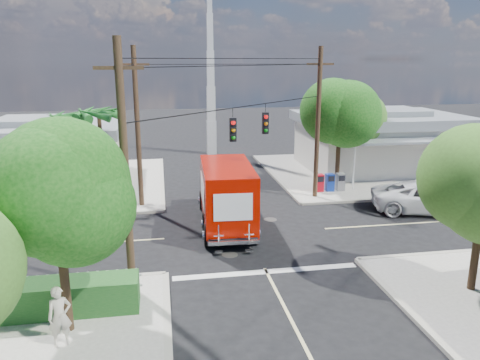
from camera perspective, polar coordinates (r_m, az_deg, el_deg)
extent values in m
plane|color=black|center=(23.01, 0.84, -6.55)|extent=(120.00, 120.00, 0.00)
cube|color=gray|center=(36.35, 14.87, 0.99)|extent=(14.00, 14.00, 0.14)
cube|color=#A6A193|center=(34.08, 4.08, 0.56)|extent=(0.25, 14.00, 0.14)
cube|color=#A6A193|center=(30.35, 20.27, -2.08)|extent=(14.00, 0.25, 0.14)
cube|color=gray|center=(33.88, -21.40, -0.51)|extent=(14.00, 14.00, 0.14)
cube|color=#A6A193|center=(33.14, -9.48, -0.01)|extent=(0.25, 14.00, 0.14)
cube|color=#A6A193|center=(27.34, -24.21, -4.26)|extent=(14.00, 0.25, 0.14)
cube|color=beige|center=(32.43, -2.38, -0.26)|extent=(0.12, 12.00, 0.01)
cube|color=beige|center=(14.40, 8.63, -20.71)|extent=(0.12, 12.00, 0.01)
cube|color=beige|center=(26.61, 22.60, -4.73)|extent=(12.00, 0.12, 0.01)
cube|color=beige|center=(23.46, -24.16, -7.45)|extent=(12.00, 0.12, 0.01)
cube|color=silver|center=(19.14, 3.24, -11.09)|extent=(7.50, 0.40, 0.01)
cube|color=beige|center=(37.52, 16.51, 4.05)|extent=(11.00, 8.00, 3.40)
cube|color=gray|center=(37.23, 16.74, 7.15)|extent=(11.80, 8.80, 0.70)
cube|color=gray|center=(37.17, 16.79, 7.92)|extent=(6.05, 4.40, 0.50)
cube|color=gray|center=(33.07, 20.35, 4.51)|extent=(9.90, 1.80, 0.15)
cylinder|color=silver|center=(30.67, 13.70, 1.52)|extent=(0.12, 0.12, 2.90)
cylinder|color=silver|center=(35.08, 27.03, 1.94)|extent=(0.12, 0.12, 2.90)
cube|color=beige|center=(35.17, -22.77, 2.68)|extent=(10.00, 8.00, 3.20)
cube|color=gray|center=(34.86, -23.08, 5.81)|extent=(10.80, 8.80, 0.70)
cube|color=gray|center=(34.80, -23.17, 6.62)|extent=(5.50, 4.40, 0.50)
cube|color=gray|center=(30.30, -24.96, 2.83)|extent=(9.00, 1.80, 0.15)
cylinder|color=silver|center=(29.00, -17.45, 0.32)|extent=(0.12, 0.12, 2.70)
cube|color=silver|center=(41.90, -3.49, 5.19)|extent=(0.80, 0.80, 3.00)
cube|color=silver|center=(41.52, -3.55, 9.28)|extent=(0.70, 0.70, 3.00)
cube|color=silver|center=(41.35, -3.62, 13.42)|extent=(0.60, 0.60, 3.00)
cube|color=silver|center=(41.41, -3.69, 17.58)|extent=(0.50, 0.50, 3.00)
cylinder|color=#422D1C|center=(15.29, -20.65, -10.71)|extent=(0.28, 0.28, 3.71)
sphere|color=#0F480E|center=(14.49, -21.47, -2.35)|extent=(3.71, 3.71, 3.71)
sphere|color=#0F480E|center=(14.71, -22.92, -1.32)|extent=(3.02, 3.02, 3.02)
sphere|color=#0F480E|center=(14.17, -20.27, -3.10)|extent=(3.25, 3.25, 3.25)
cylinder|color=#422D1C|center=(30.66, 11.85, 2.76)|extent=(0.28, 0.28, 4.10)
sphere|color=#0F480E|center=(30.26, 12.10, 7.51)|extent=(4.10, 4.10, 4.10)
sphere|color=#0F480E|center=(30.27, 11.28, 8.05)|extent=(3.33, 3.33, 3.33)
sphere|color=#0F480E|center=(30.13, 12.92, 7.20)|extent=(3.58, 3.58, 3.58)
cylinder|color=#422D1C|center=(33.70, 14.60, 3.21)|extent=(0.28, 0.28, 3.58)
sphere|color=#3A6521|center=(33.35, 14.84, 6.98)|extent=(3.58, 3.58, 3.58)
sphere|color=#3A6521|center=(33.34, 14.10, 7.41)|extent=(2.91, 2.91, 2.91)
sphere|color=#3A6521|center=(33.24, 15.60, 6.71)|extent=(3.14, 3.14, 3.14)
cylinder|color=#422D1C|center=(18.82, 26.89, -7.02)|extent=(0.28, 0.28, 3.46)
sphere|color=#3A6521|center=(18.07, 26.36, 0.11)|extent=(2.81, 2.81, 2.81)
cylinder|color=#422D1C|center=(29.37, -16.48, 2.87)|extent=(0.24, 0.24, 5.00)
cone|color=#1B5E1F|center=(28.89, -15.06, 8.01)|extent=(0.50, 2.06, 0.98)
cone|color=#1B5E1F|center=(29.62, -15.60, 8.12)|extent=(1.92, 1.68, 0.98)
cone|color=#1B5E1F|center=(29.87, -17.03, 8.07)|extent=(2.12, 0.95, 0.98)
cone|color=#1B5E1F|center=(29.48, -18.33, 7.89)|extent=(1.34, 2.07, 0.98)
cone|color=#1B5E1F|center=(28.71, -18.55, 7.72)|extent=(1.34, 2.07, 0.98)
cone|color=#1B5E1F|center=(28.14, -17.46, 7.68)|extent=(2.12, 0.95, 0.98)
cone|color=#1B5E1F|center=(28.22, -15.87, 7.81)|extent=(1.92, 1.68, 0.98)
cylinder|color=#422D1C|center=(31.16, -19.80, 2.87)|extent=(0.24, 0.24, 4.60)
cone|color=#1B5E1F|center=(30.66, -18.52, 7.35)|extent=(0.50, 2.06, 0.98)
cone|color=#1B5E1F|center=(31.40, -18.95, 7.47)|extent=(1.92, 1.68, 0.98)
cone|color=#1B5E1F|center=(31.70, -20.27, 7.42)|extent=(2.12, 0.95, 0.98)
cone|color=#1B5E1F|center=(31.34, -21.53, 7.23)|extent=(1.34, 2.07, 0.98)
cone|color=#1B5E1F|center=(30.58, -21.81, 7.05)|extent=(1.34, 2.07, 0.98)
cone|color=#1B5E1F|center=(29.99, -20.85, 7.01)|extent=(2.12, 0.95, 0.98)
cone|color=#1B5E1F|center=(30.02, -19.36, 7.15)|extent=(1.92, 1.68, 0.98)
cylinder|color=#473321|center=(16.39, -13.81, 0.80)|extent=(0.28, 0.28, 9.00)
cube|color=#473321|center=(15.96, -14.58, 13.10)|extent=(1.60, 0.12, 0.12)
cylinder|color=#473321|center=(28.11, 9.46, 6.61)|extent=(0.28, 0.28, 9.00)
cube|color=#473321|center=(27.85, 9.76, 13.76)|extent=(1.60, 0.12, 0.12)
cylinder|color=#473321|center=(26.60, -12.36, 6.04)|extent=(0.28, 0.28, 9.00)
cube|color=#473321|center=(26.34, -12.78, 13.58)|extent=(1.60, 0.12, 0.12)
cylinder|color=black|center=(21.57, 0.91, 9.01)|extent=(10.43, 10.43, 0.04)
cube|color=black|center=(20.77, -0.88, 6.16)|extent=(0.30, 0.24, 1.05)
sphere|color=red|center=(20.59, -0.82, 7.01)|extent=(0.20, 0.20, 0.20)
cube|color=black|center=(22.97, 3.11, 6.94)|extent=(0.30, 0.24, 1.05)
sphere|color=red|center=(22.80, 3.20, 7.72)|extent=(0.20, 0.20, 0.20)
cube|color=silver|center=(17.77, -21.68, -12.56)|extent=(5.94, 0.05, 0.08)
cube|color=silver|center=(17.60, -21.80, -11.39)|extent=(5.94, 0.05, 0.08)
cube|color=silver|center=(17.31, -12.44, -12.00)|extent=(0.09, 0.06, 1.00)
cube|color=#194A1B|center=(17.03, -22.96, -13.15)|extent=(6.20, 1.20, 1.10)
cube|color=#AC0A18|center=(29.97, 9.62, -0.34)|extent=(0.50, 0.50, 1.10)
cube|color=navy|center=(30.20, 10.88, -0.28)|extent=(0.50, 0.50, 1.10)
cube|color=slate|center=(30.45, 12.11, -0.23)|extent=(0.50, 0.50, 1.10)
cube|color=black|center=(24.09, -1.74, -4.26)|extent=(2.53, 7.47, 0.24)
cube|color=#A70D00|center=(26.61, -2.32, -0.73)|extent=(2.34, 1.71, 2.08)
cube|color=black|center=(27.16, -2.44, 0.40)|extent=(1.99, 0.33, 0.90)
cube|color=silver|center=(27.61, -2.45, -1.59)|extent=(2.18, 0.22, 0.33)
cube|color=#A70D00|center=(22.85, -1.57, -1.57)|extent=(2.63, 5.59, 2.74)
cube|color=white|center=(22.95, 1.41, -1.13)|extent=(0.18, 3.40, 1.23)
cube|color=white|center=(22.74, -4.59, -1.33)|extent=(0.18, 3.40, 1.23)
cube|color=white|center=(20.18, -0.84, -3.34)|extent=(1.70, 0.10, 1.23)
cube|color=silver|center=(20.60, -0.78, -7.58)|extent=(2.28, 0.35, 0.17)
cube|color=silver|center=(20.29, -2.62, -6.80)|extent=(0.43, 0.08, 0.95)
cube|color=silver|center=(20.42, 1.11, -6.64)|extent=(0.43, 0.08, 0.95)
cylinder|color=black|center=(26.63, -4.61, -2.45)|extent=(0.35, 1.05, 1.04)
cylinder|color=black|center=(26.79, 0.04, -2.30)|extent=(0.35, 1.05, 1.04)
cylinder|color=black|center=(21.44, -3.98, -6.71)|extent=(0.35, 1.05, 1.04)
cylinder|color=black|center=(21.65, 1.81, -6.47)|extent=(0.35, 1.05, 1.04)
imported|color=silver|center=(27.93, 21.77, -2.03)|extent=(6.36, 4.17, 1.63)
imported|color=beige|center=(15.03, -21.13, -15.25)|extent=(0.78, 0.64, 1.83)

